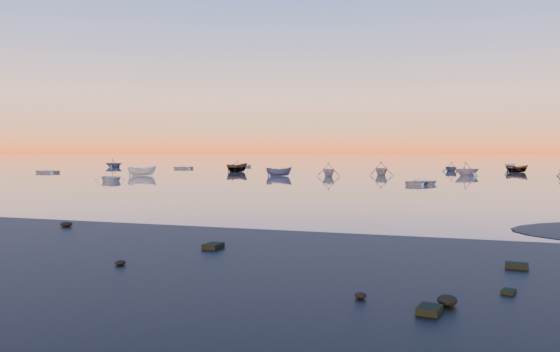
% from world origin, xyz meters
% --- Properties ---
extents(ground, '(600.00, 600.00, 0.00)m').
position_xyz_m(ground, '(0.00, 100.00, 0.00)').
color(ground, '#625752').
rests_on(ground, ground).
extents(mud_lobes, '(140.00, 6.00, 0.07)m').
position_xyz_m(mud_lobes, '(0.00, -1.00, 0.01)').
color(mud_lobes, black).
rests_on(mud_lobes, ground).
extents(moored_fleet, '(124.00, 58.00, 1.20)m').
position_xyz_m(moored_fleet, '(0.00, 53.00, 0.00)').
color(moored_fleet, silver).
rests_on(moored_fleet, ground).
extents(boat_near_left, '(4.62, 4.30, 1.12)m').
position_xyz_m(boat_near_left, '(-16.24, 26.75, 0.00)').
color(boat_near_left, silver).
rests_on(boat_near_left, ground).
extents(boat_near_center, '(3.16, 4.13, 1.32)m').
position_xyz_m(boat_near_center, '(-19.86, 38.76, 0.00)').
color(boat_near_center, silver).
rests_on(boat_near_center, ground).
extents(boat_near_right, '(4.30, 2.84, 1.38)m').
position_xyz_m(boat_near_right, '(4.14, 44.86, 0.00)').
color(boat_near_right, gray).
rests_on(boat_near_right, ground).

